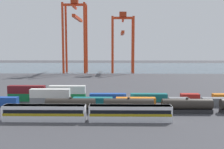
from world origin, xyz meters
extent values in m
plane|color=#424247|center=(0.00, 40.00, 0.00)|extent=(420.00, 420.00, 0.00)
cube|color=#475B6B|center=(0.00, 144.85, 0.00)|extent=(400.00, 110.00, 0.01)
cube|color=silver|center=(-21.82, -20.29, 1.95)|extent=(20.09, 3.10, 3.90)
cube|color=#9E8414|center=(-21.82, -20.29, 1.85)|extent=(19.69, 3.14, 0.64)
cube|color=black|center=(-21.82, -20.29, 2.63)|extent=(19.28, 3.13, 0.90)
cube|color=slate|center=(-21.82, -20.29, 3.72)|extent=(19.89, 2.85, 0.36)
cube|color=silver|center=(-0.84, -20.29, 1.95)|extent=(20.09, 3.10, 3.90)
cube|color=#9E8414|center=(-0.84, -20.29, 1.85)|extent=(19.69, 3.14, 0.64)
cube|color=black|center=(-0.84, -20.29, 2.63)|extent=(19.28, 3.13, 0.90)
cube|color=slate|center=(-0.84, -20.29, 3.72)|extent=(19.89, 2.85, 0.36)
cube|color=#232326|center=(-16.88, -12.17, 0.55)|extent=(13.64, 2.50, 1.10)
cylinder|color=#2D2823|center=(-16.88, -12.17, 2.51)|extent=(13.64, 2.82, 2.82)
cylinder|color=#2D2823|center=(-16.88, -12.17, 4.10)|extent=(0.70, 0.70, 0.36)
cube|color=#232326|center=(-0.85, -12.17, 0.55)|extent=(13.64, 2.50, 1.10)
cylinder|color=#2D2823|center=(-0.85, -12.17, 2.51)|extent=(13.64, 2.82, 2.82)
cylinder|color=#2D2823|center=(-0.85, -12.17, 4.10)|extent=(0.70, 0.70, 0.36)
cube|color=#232326|center=(15.17, -12.17, 0.55)|extent=(13.64, 2.50, 1.10)
cylinder|color=#2D2823|center=(15.17, -12.17, 2.51)|extent=(13.64, 2.82, 2.82)
cylinder|color=#2D2823|center=(15.17, -12.17, 4.10)|extent=(0.70, 0.70, 0.36)
cube|color=#1C4299|center=(-37.75, -4.09, 1.30)|extent=(6.04, 2.44, 2.60)
cube|color=slate|center=(-24.60, -4.09, 1.30)|extent=(12.10, 2.44, 2.60)
cube|color=silver|center=(-24.60, -4.09, 3.90)|extent=(12.10, 2.44, 2.60)
cube|color=#146066|center=(-11.45, -4.09, 1.30)|extent=(12.10, 2.44, 2.60)
cube|color=orange|center=(1.71, -4.09, 1.30)|extent=(12.10, 2.44, 2.60)
cube|color=slate|center=(14.86, -4.09, 1.30)|extent=(6.04, 2.44, 2.60)
cube|color=slate|center=(28.01, -4.09, 1.30)|extent=(12.10, 2.44, 2.60)
cube|color=#197538|center=(-34.19, 2.56, 1.30)|extent=(12.10, 2.44, 2.60)
cube|color=maroon|center=(-34.19, 2.56, 3.90)|extent=(12.10, 2.44, 2.60)
cube|color=#197538|center=(-20.60, 2.56, 1.30)|extent=(12.10, 2.44, 2.60)
cube|color=silver|center=(-20.60, 2.56, 3.90)|extent=(12.10, 2.44, 2.60)
cube|color=#1C4299|center=(-7.02, 2.56, 1.30)|extent=(12.10, 2.44, 2.60)
cube|color=#146066|center=(6.56, 2.56, 1.30)|extent=(12.10, 2.44, 2.60)
cube|color=#AD211C|center=(20.14, 2.56, 1.30)|extent=(6.04, 2.44, 2.60)
cylinder|color=red|center=(-39.99, 91.43, 23.55)|extent=(1.50, 1.50, 47.10)
cylinder|color=red|center=(-25.47, 91.43, 23.55)|extent=(1.50, 1.50, 47.10)
cylinder|color=red|center=(-39.99, 102.60, 23.55)|extent=(1.50, 1.50, 47.10)
cylinder|color=red|center=(-25.47, 102.60, 23.55)|extent=(1.50, 1.50, 47.10)
cube|color=red|center=(-32.73, 97.01, 46.30)|extent=(16.13, 1.20, 1.60)
cube|color=red|center=(-32.73, 97.01, 44.70)|extent=(1.20, 12.78, 1.60)
cube|color=red|center=(-32.73, 110.81, 38.57)|extent=(2.00, 39.42, 2.00)
cube|color=#9F2C14|center=(-32.73, 97.01, 48.70)|extent=(4.80, 4.00, 3.20)
cylinder|color=red|center=(-6.84, 92.39, 19.10)|extent=(1.50, 1.50, 38.20)
cylinder|color=red|center=(7.18, 92.39, 19.10)|extent=(1.50, 1.50, 38.20)
cylinder|color=red|center=(-6.84, 101.64, 19.10)|extent=(1.50, 1.50, 38.20)
cylinder|color=red|center=(7.18, 101.64, 19.10)|extent=(1.50, 1.50, 38.20)
cube|color=red|center=(0.17, 97.01, 37.40)|extent=(15.62, 1.20, 1.60)
cube|color=red|center=(0.17, 97.01, 35.80)|extent=(1.20, 10.85, 1.60)
cube|color=red|center=(0.17, 108.58, 27.71)|extent=(2.00, 33.05, 2.00)
cube|color=#9F2C14|center=(0.17, 97.01, 39.80)|extent=(4.80, 4.00, 3.20)
camera|label=1|loc=(-4.27, -81.91, 18.25)|focal=41.39mm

